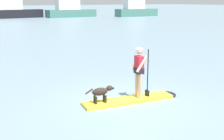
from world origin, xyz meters
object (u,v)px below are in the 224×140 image
object	(u,v)px
moored_boat_far_starboard	(11,11)
person_paddler	(139,69)
dog	(101,92)
moored_boat_center	(70,11)
moored_boat_outer	(136,9)
paddleboard	(134,99)

from	to	relation	value
moored_boat_far_starboard	person_paddler	bearing A→B (deg)	-100.94
dog	moored_boat_center	size ratio (longest dim) A/B	0.10
dog	moored_boat_far_starboard	xyz separation A→B (m)	(11.28, 51.10, 0.89)
dog	moored_boat_outer	size ratio (longest dim) A/B	0.09
dog	moored_boat_center	world-z (taller)	moored_boat_center
paddleboard	moored_boat_center	size ratio (longest dim) A/B	0.34
paddleboard	moored_boat_outer	distance (m)	55.22
moored_boat_far_starboard	paddleboard	bearing A→B (deg)	-101.12
person_paddler	dog	xyz separation A→B (m)	(-1.36, 0.25, -0.64)
moored_boat_center	moored_boat_far_starboard	bearing A→B (deg)	164.47
paddleboard	moored_boat_center	xyz separation A→B (m)	(21.20, 48.24, 1.24)
dog	moored_boat_far_starboard	world-z (taller)	moored_boat_far_starboard
moored_boat_far_starboard	moored_boat_outer	world-z (taller)	moored_boat_far_starboard
dog	moored_boat_far_starboard	distance (m)	52.34
person_paddler	dog	size ratio (longest dim) A/B	1.72
paddleboard	dog	world-z (taller)	dog
paddleboard	moored_boat_far_starboard	size ratio (longest dim) A/B	0.29
moored_boat_outer	moored_boat_center	bearing A→B (deg)	158.89
paddleboard	moored_boat_far_starboard	xyz separation A→B (m)	(10.09, 51.32, 1.30)
moored_boat_center	person_paddler	bearing A→B (deg)	-113.55
paddleboard	dog	bearing A→B (deg)	169.52
moored_boat_center	dog	bearing A→B (deg)	-115.00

